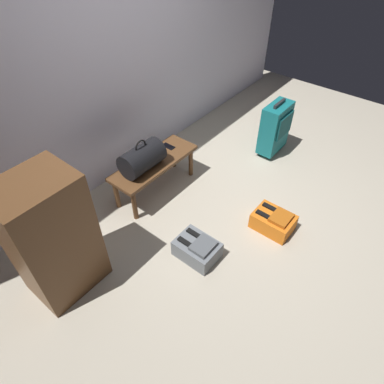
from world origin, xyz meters
name	(u,v)px	position (x,y,z in m)	size (l,w,h in m)	color
ground_plane	(247,216)	(0.00, 0.00, 0.00)	(6.60, 6.60, 0.00)	#B2A893
back_wall	(121,39)	(0.00, 1.60, 1.40)	(6.00, 0.10, 2.80)	silver
bench	(155,166)	(-0.29, 1.00, 0.33)	(1.00, 0.36, 0.39)	brown
duffel_bag_black	(142,158)	(-0.44, 1.00, 0.53)	(0.44, 0.26, 0.34)	black
cell_phone	(168,146)	(0.00, 1.06, 0.40)	(0.07, 0.14, 0.01)	black
suitcase_upright_teal	(275,128)	(1.14, 0.36, 0.35)	(0.41, 0.24, 0.68)	#14666B
backpack_grey	(197,249)	(-0.71, 0.10, 0.09)	(0.28, 0.38, 0.21)	slate
backpack_orange	(273,221)	(0.02, -0.27, 0.09)	(0.28, 0.38, 0.21)	orange
side_cabinet	(52,238)	(-1.58, 0.79, 0.55)	(0.56, 0.44, 1.10)	brown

